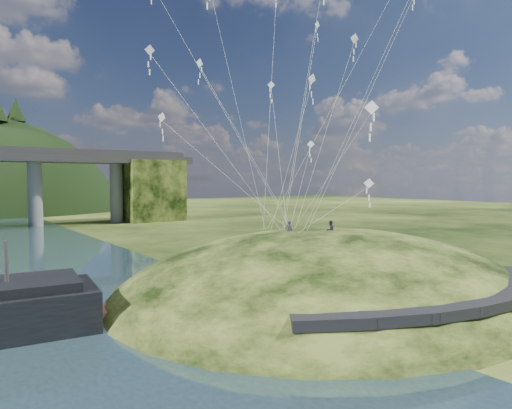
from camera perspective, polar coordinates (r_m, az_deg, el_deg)
ground at (r=31.07m, az=0.55°, el=-13.78°), size 320.00×320.00×0.00m
grass_hill at (r=37.96m, az=8.69°, el=-13.00°), size 36.00×32.00×13.00m
footpath at (r=29.68m, az=24.41°, el=-10.71°), size 22.29×5.84×0.83m
wooden_dock at (r=32.65m, az=-17.73°, el=-12.34°), size 13.16×4.92×0.93m
kite_flyers at (r=36.72m, az=7.45°, el=-2.01°), size 3.14×2.84×1.64m
kite_swarm at (r=38.70m, az=4.40°, el=18.93°), size 19.01×17.85×20.04m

